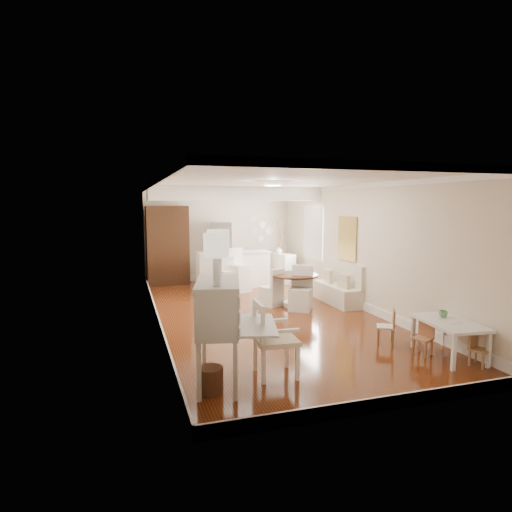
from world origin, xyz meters
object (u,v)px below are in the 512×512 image
slip_chair_far (271,287)px  bar_stool_right (240,270)px  gustavian_armchair (276,338)px  breakfast_counter (233,270)px  pantry_cabinet (168,245)px  sideboard (281,268)px  kids_chair_c (480,349)px  kids_table (449,339)px  slip_chair_near (301,288)px  kids_chair_b (386,326)px  fridge (231,252)px  kids_chair_a (423,338)px  wicker_basket (210,380)px  dining_table (294,290)px  secretary_bureau (218,333)px  bar_stool_left (229,275)px

slip_chair_far → bar_stool_right: bar_stool_right is taller
gustavian_armchair → breakfast_counter: bearing=-5.5°
gustavian_armchair → pantry_cabinet: size_ratio=0.45×
breakfast_counter → pantry_cabinet: pantry_cabinet is taller
sideboard → kids_chair_c: bearing=-104.4°
gustavian_armchair → breakfast_counter: 6.32m
kids_table → bar_stool_right: bar_stool_right is taller
slip_chair_near → pantry_cabinet: (-2.49, 4.05, 0.66)m
kids_chair_b → bar_stool_right: bearing=-134.3°
kids_table → fridge: 7.61m
kids_chair_a → pantry_cabinet: size_ratio=0.23×
slip_chair_far → bar_stool_right: size_ratio=0.75×
wicker_basket → slip_chair_far: slip_chair_far is taller
gustavian_armchair → kids_chair_a: gustavian_armchair is taller
kids_table → breakfast_counter: bearing=105.8°
dining_table → breakfast_counter: 2.71m
dining_table → slip_chair_far: 0.54m
breakfast_counter → slip_chair_far: bearing=-82.5°
gustavian_armchair → pantry_cabinet: pantry_cabinet is taller
kids_table → breakfast_counter: 6.62m
bar_stool_right → dining_table: bearing=-93.5°
wicker_basket → fridge: bearing=74.1°
breakfast_counter → pantry_cabinet: size_ratio=0.89×
kids_chair_a → kids_chair_c: bearing=10.5°
slip_chair_near → breakfast_counter: 3.07m
wicker_basket → bar_stool_right: 6.27m
kids_table → kids_chair_c: kids_table is taller
breakfast_counter → sideboard: size_ratio=2.22×
breakfast_counter → pantry_cabinet: bearing=147.6°
secretary_bureau → gustavian_armchair: bearing=18.2°
gustavian_armchair → bar_stool_left: 5.60m
sideboard → gustavian_armchair: bearing=-128.7°
wicker_basket → kids_table: bearing=2.3°
dining_table → bar_stool_right: size_ratio=0.94×
breakfast_counter → bar_stool_right: size_ratio=1.75×
gustavian_armchair → secretary_bureau: bearing=97.6°
wicker_basket → bar_stool_right: bar_stool_right is taller
slip_chair_near → gustavian_armchair: bearing=-84.0°
secretary_bureau → slip_chair_near: (2.59, 3.33, -0.20)m
gustavian_armchair → breakfast_counter: size_ratio=0.51×
bar_stool_left → bar_stool_right: size_ratio=0.82×
pantry_cabinet → kids_chair_a: bearing=-66.2°
kids_chair_a → kids_chair_c: kids_chair_a is taller
kids_chair_b → sideboard: 5.88m
secretary_bureau → kids_table: 3.62m
secretary_bureau → kids_table: bearing=13.0°
bar_stool_left → bar_stool_right: bearing=11.9°
kids_chair_c → fridge: bearing=83.4°
kids_chair_b → dining_table: 2.97m
kids_table → slip_chair_near: size_ratio=1.15×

